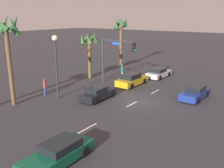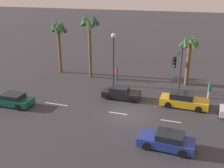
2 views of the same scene
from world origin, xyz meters
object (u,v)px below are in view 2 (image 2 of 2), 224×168
(car_2, at_px, (121,93))
(traffic_signal, at_px, (179,64))
(pedestrian_1, at_px, (209,90))
(streetlamp, at_px, (113,50))
(palm_tree_1, at_px, (59,33))
(car_4, at_px, (183,100))
(car_3, at_px, (167,141))
(pedestrian_0, at_px, (117,73))
(car_0, at_px, (12,100))
(palm_tree_3, at_px, (90,30))
(palm_tree_2, at_px, (189,49))

(car_2, height_order, traffic_signal, traffic_signal)
(pedestrian_1, bearing_deg, streetlamp, 176.86)
(pedestrian_1, bearing_deg, traffic_signal, -163.83)
(car_2, distance_m, palm_tree_1, 13.27)
(car_4, relative_size, streetlamp, 0.74)
(car_3, height_order, pedestrian_0, pedestrian_0)
(car_4, bearing_deg, car_0, -162.70)
(streetlamp, bearing_deg, car_3, -55.25)
(car_0, bearing_deg, car_2, 27.35)
(car_4, relative_size, palm_tree_3, 0.56)
(car_2, relative_size, palm_tree_1, 0.55)
(pedestrian_0, height_order, palm_tree_2, palm_tree_2)
(car_0, distance_m, pedestrian_1, 20.81)
(car_0, distance_m, palm_tree_2, 20.61)
(streetlamp, xyz_separation_m, palm_tree_2, (8.44, 2.94, -0.01))
(palm_tree_2, relative_size, palm_tree_3, 0.75)
(car_2, relative_size, car_4, 0.86)
(pedestrian_0, bearing_deg, streetlamp, -85.10)
(traffic_signal, relative_size, palm_tree_2, 0.88)
(car_4, relative_size, palm_tree_2, 0.75)
(car_4, relative_size, traffic_signal, 0.85)
(car_0, xyz_separation_m, palm_tree_3, (4.27, 10.76, 5.69))
(car_0, xyz_separation_m, car_2, (10.09, 5.22, 0.01))
(car_3, bearing_deg, traffic_signal, 91.74)
(palm_tree_2, bearing_deg, car_4, -88.62)
(streetlamp, height_order, palm_tree_3, palm_tree_3)
(car_0, bearing_deg, pedestrian_1, 23.20)
(car_0, relative_size, traffic_signal, 0.81)
(pedestrian_0, bearing_deg, car_2, -68.04)
(streetlamp, relative_size, pedestrian_0, 3.44)
(car_4, bearing_deg, palm_tree_1, 160.05)
(car_2, relative_size, palm_tree_2, 0.64)
(car_3, distance_m, car_4, 7.89)
(pedestrian_0, height_order, pedestrian_1, pedestrian_1)
(pedestrian_1, relative_size, palm_tree_2, 0.30)
(pedestrian_0, xyz_separation_m, palm_tree_3, (-3.63, 0.10, 5.30))
(streetlamp, bearing_deg, car_2, -60.42)
(palm_tree_3, bearing_deg, streetlamp, -27.31)
(car_4, distance_m, pedestrian_0, 10.33)
(pedestrian_1, height_order, palm_tree_2, palm_tree_2)
(car_3, bearing_deg, pedestrian_0, 121.35)
(car_2, relative_size, car_3, 0.96)
(streetlamp, relative_size, palm_tree_1, 0.87)
(car_4, xyz_separation_m, palm_tree_2, (-0.16, 6.56, 3.76))
(car_0, bearing_deg, palm_tree_1, 92.68)
(traffic_signal, xyz_separation_m, streetlamp, (-7.66, 1.59, 0.62))
(car_4, distance_m, streetlamp, 10.06)
(pedestrian_0, bearing_deg, car_3, -58.65)
(pedestrian_1, xyz_separation_m, palm_tree_3, (-14.86, 2.57, 5.28))
(car_0, height_order, car_2, car_2)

